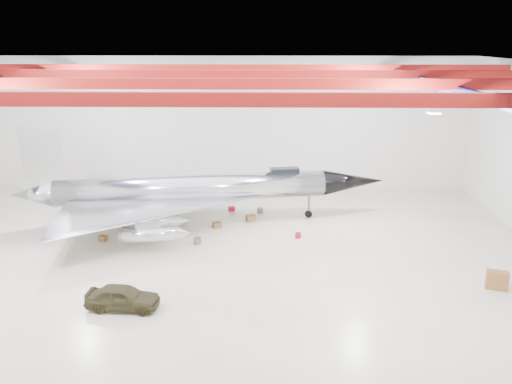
{
  "coord_description": "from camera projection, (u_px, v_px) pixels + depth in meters",
  "views": [
    {
      "loc": [
        3.39,
        -26.08,
        12.44
      ],
      "look_at": [
        2.71,
        2.0,
        3.69
      ],
      "focal_mm": 35.0,
      "sensor_mm": 36.0,
      "label": 1
    }
  ],
  "objects": [
    {
      "name": "floor",
      "position": [
        208.0,
        263.0,
        28.67
      ],
      "size": [
        40.0,
        40.0,
        0.0
      ],
      "primitive_type": "plane",
      "color": "#C0B799",
      "rests_on": "ground"
    },
    {
      "name": "wall_back",
      "position": [
        227.0,
        124.0,
        41.35
      ],
      "size": [
        40.0,
        0.0,
        40.0
      ],
      "primitive_type": "plane",
      "rotation": [
        1.57,
        0.0,
        0.0
      ],
      "color": "silver",
      "rests_on": "floor"
    },
    {
      "name": "ceiling",
      "position": [
        202.0,
        66.0,
        25.4
      ],
      "size": [
        40.0,
        40.0,
        0.0
      ],
      "primitive_type": "plane",
      "rotation": [
        3.14,
        0.0,
        0.0
      ],
      "color": "#0A0F38",
      "rests_on": "wall_back"
    },
    {
      "name": "ceiling_structure",
      "position": [
        202.0,
        80.0,
        25.6
      ],
      "size": [
        39.5,
        29.5,
        1.08
      ],
      "color": "maroon",
      "rests_on": "ceiling"
    },
    {
      "name": "jet_aircraft",
      "position": [
        192.0,
        192.0,
        34.19
      ],
      "size": [
        25.45,
        16.75,
        6.97
      ],
      "rotation": [
        0.0,
        0.0,
        0.16
      ],
      "color": "silver",
      "rests_on": "floor"
    },
    {
      "name": "jeep",
      "position": [
        123.0,
        297.0,
        23.72
      ],
      "size": [
        3.58,
        1.64,
        1.19
      ],
      "primitive_type": "imported",
      "rotation": [
        0.0,
        0.0,
        1.5
      ],
      "color": "#332F19",
      "rests_on": "floor"
    },
    {
      "name": "desk",
      "position": [
        497.0,
        280.0,
        25.63
      ],
      "size": [
        1.18,
        0.83,
        0.98
      ],
      "primitive_type": "cube",
      "rotation": [
        0.0,
        0.0,
        -0.31
      ],
      "color": "brown",
      "rests_on": "floor"
    },
    {
      "name": "crate_ply",
      "position": [
        103.0,
        238.0,
        31.77
      ],
      "size": [
        0.61,
        0.56,
        0.35
      ],
      "primitive_type": "cube",
      "rotation": [
        0.0,
        0.0,
        -0.42
      ],
      "color": "olive",
      "rests_on": "floor"
    },
    {
      "name": "toolbox_red",
      "position": [
        232.0,
        209.0,
        37.24
      ],
      "size": [
        0.55,
        0.48,
        0.33
      ],
      "primitive_type": "cube",
      "rotation": [
        0.0,
        0.0,
        0.23
      ],
      "color": "maroon",
      "rests_on": "floor"
    },
    {
      "name": "engine_drum",
      "position": [
        198.0,
        241.0,
        31.3
      ],
      "size": [
        0.48,
        0.48,
        0.4
      ],
      "primitive_type": "cylinder",
      "rotation": [
        0.0,
        0.0,
        -0.07
      ],
      "color": "#59595B",
      "rests_on": "floor"
    },
    {
      "name": "parts_bin",
      "position": [
        251.0,
        218.0,
        35.15
      ],
      "size": [
        0.76,
        0.7,
        0.43
      ],
      "primitive_type": "cube",
      "rotation": [
        0.0,
        0.0,
        0.41
      ],
      "color": "olive",
      "rests_on": "floor"
    },
    {
      "name": "crate_small",
      "position": [
        152.0,
        210.0,
        36.94
      ],
      "size": [
        0.5,
        0.46,
        0.29
      ],
      "primitive_type": "cube",
      "rotation": [
        0.0,
        0.0,
        0.36
      ],
      "color": "#59595B",
      "rests_on": "floor"
    },
    {
      "name": "tool_chest",
      "position": [
        298.0,
        235.0,
        32.24
      ],
      "size": [
        0.41,
        0.41,
        0.34
      ],
      "primitive_type": "cylinder",
      "rotation": [
        0.0,
        0.0,
        -0.09
      ],
      "color": "maroon",
      "rests_on": "floor"
    },
    {
      "name": "oil_barrel",
      "position": [
        217.0,
        225.0,
        33.98
      ],
      "size": [
        0.68,
        0.62,
        0.38
      ],
      "primitive_type": "cube",
      "rotation": [
        0.0,
        0.0,
        0.42
      ],
      "color": "olive",
      "rests_on": "floor"
    },
    {
      "name": "spares_box",
      "position": [
        260.0,
        210.0,
        36.77
      ],
      "size": [
        0.56,
        0.56,
        0.4
      ],
      "primitive_type": "cylinder",
      "rotation": [
        0.0,
        0.0,
        0.32
      ],
      "color": "#59595B",
      "rests_on": "floor"
    }
  ]
}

